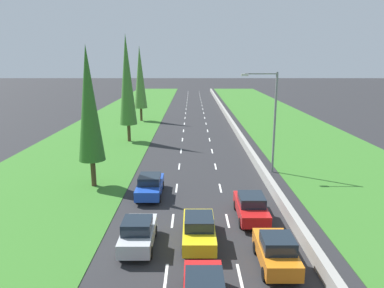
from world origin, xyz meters
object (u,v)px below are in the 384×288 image
(blue_sedan_left_lane, at_px, (149,185))
(yellow_sedan_centre_lane, at_px, (198,229))
(street_light_mast, at_px, (270,115))
(poplar_tree_fourth, at_px, (139,77))
(poplar_tree_second, at_px, (88,104))
(red_sedan_right_lane, at_px, (250,207))
(silver_hatchback_left_lane, at_px, (137,233))
(poplar_tree_third, at_px, (126,80))
(orange_hatchback_right_lane, at_px, (275,251))

(blue_sedan_left_lane, xyz_separation_m, yellow_sedan_centre_lane, (3.54, -7.19, 0.00))
(blue_sedan_left_lane, bearing_deg, street_light_mast, 30.11)
(poplar_tree_fourth, bearing_deg, poplar_tree_second, -88.96)
(yellow_sedan_centre_lane, distance_m, poplar_tree_second, 13.79)
(red_sedan_right_lane, xyz_separation_m, poplar_tree_second, (-11.75, 6.14, 5.84))
(silver_hatchback_left_lane, bearing_deg, blue_sedan_left_lane, 91.78)
(red_sedan_right_lane, distance_m, poplar_tree_third, 26.39)
(blue_sedan_left_lane, xyz_separation_m, street_light_mast, (10.16, 5.89, 4.42))
(orange_hatchback_right_lane, xyz_separation_m, poplar_tree_fourth, (-12.68, 44.02, 6.39))
(red_sedan_right_lane, distance_m, blue_sedan_left_lane, 8.03)
(street_light_mast, bearing_deg, poplar_tree_second, -165.82)
(orange_hatchback_right_lane, bearing_deg, red_sedan_right_lane, 93.53)
(blue_sedan_left_lane, relative_size, poplar_tree_second, 0.40)
(blue_sedan_left_lane, distance_m, poplar_tree_fourth, 35.42)
(red_sedan_right_lane, height_order, poplar_tree_third, poplar_tree_third)
(silver_hatchback_left_lane, distance_m, poplar_tree_fourth, 42.99)
(poplar_tree_third, xyz_separation_m, street_light_mast, (14.90, -12.74, -2.39))
(red_sedan_right_lane, relative_size, poplar_tree_second, 0.40)
(blue_sedan_left_lane, bearing_deg, poplar_tree_fourth, 98.90)
(silver_hatchback_left_lane, height_order, poplar_tree_third, poplar_tree_third)
(orange_hatchback_right_lane, distance_m, silver_hatchback_left_lane, 7.30)
(silver_hatchback_left_lane, relative_size, poplar_tree_second, 0.35)
(blue_sedan_left_lane, bearing_deg, yellow_sedan_centre_lane, -63.78)
(poplar_tree_second, bearing_deg, street_light_mast, 14.18)
(orange_hatchback_right_lane, distance_m, poplar_tree_third, 31.43)
(poplar_tree_second, bearing_deg, poplar_tree_third, 89.82)
(orange_hatchback_right_lane, height_order, yellow_sedan_centre_lane, orange_hatchback_right_lane)
(blue_sedan_left_lane, relative_size, poplar_tree_fourth, 0.36)
(red_sedan_right_lane, distance_m, poplar_tree_fourth, 40.88)
(street_light_mast, bearing_deg, red_sedan_right_lane, -107.91)
(blue_sedan_left_lane, bearing_deg, poplar_tree_third, 104.30)
(orange_hatchback_right_lane, bearing_deg, yellow_sedan_centre_lane, 147.24)
(red_sedan_right_lane, xyz_separation_m, street_light_mast, (3.21, 9.92, 4.42))
(orange_hatchback_right_lane, height_order, silver_hatchback_left_lane, same)
(yellow_sedan_centre_lane, relative_size, poplar_tree_second, 0.40)
(red_sedan_right_lane, bearing_deg, silver_hatchback_left_lane, -151.14)
(street_light_mast, bearing_deg, poplar_tree_third, 139.48)
(red_sedan_right_lane, relative_size, blue_sedan_left_lane, 1.00)
(orange_hatchback_right_lane, height_order, street_light_mast, street_light_mast)
(silver_hatchback_left_lane, bearing_deg, red_sedan_right_lane, 28.86)
(orange_hatchback_right_lane, height_order, poplar_tree_second, poplar_tree_second)
(orange_hatchback_right_lane, height_order, poplar_tree_third, poplar_tree_third)
(poplar_tree_second, bearing_deg, orange_hatchback_right_lane, -44.09)
(poplar_tree_fourth, bearing_deg, street_light_mast, -61.41)
(silver_hatchback_left_lane, xyz_separation_m, blue_sedan_left_lane, (-0.24, 7.73, -0.02))
(orange_hatchback_right_lane, bearing_deg, silver_hatchback_left_lane, 165.08)
(orange_hatchback_right_lane, bearing_deg, poplar_tree_fourth, 106.07)
(orange_hatchback_right_lane, bearing_deg, poplar_tree_third, 113.10)
(poplar_tree_second, xyz_separation_m, poplar_tree_third, (0.05, 16.52, 0.97))
(red_sedan_right_lane, height_order, blue_sedan_left_lane, same)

